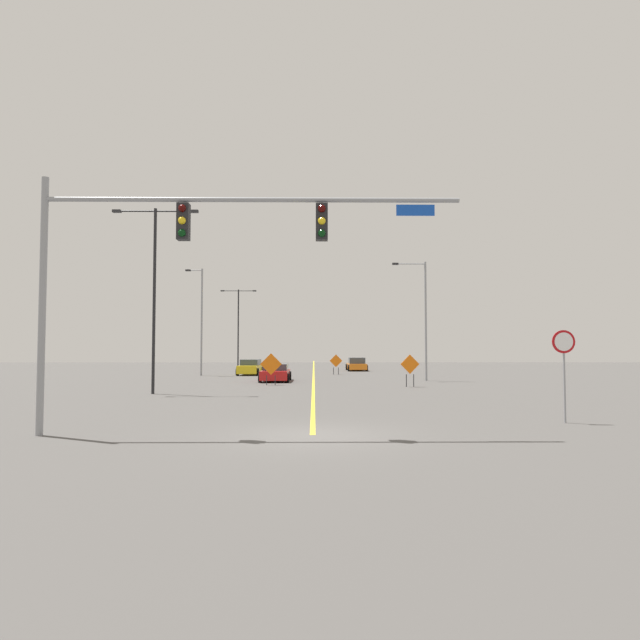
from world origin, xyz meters
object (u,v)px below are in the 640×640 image
Objects in this scene: car_yellow_near at (250,367)px; car_orange_far at (357,365)px; traffic_signal_assembly at (181,245)px; stop_sign at (564,358)px; car_red_distant at (276,373)px; street_lamp_far_right at (154,284)px; construction_sign_right_shoulder at (336,362)px; street_lamp_far_left at (238,321)px; construction_sign_left_shoulder at (410,366)px; construction_sign_median_near at (271,365)px; street_lamp_near_left at (423,314)px; street_lamp_mid_right at (201,317)px.

car_yellow_near is 0.99× the size of car_orange_far.
traffic_signal_assembly is 3.95× the size of stop_sign.
car_red_distant is 18.46m from car_orange_far.
stop_sign is at bearing -33.68° from street_lamp_far_right.
street_lamp_far_right is at bearing 109.13° from traffic_signal_assembly.
car_orange_far is (7.14, 17.02, 0.01)m from car_red_distant.
stop_sign is at bearing -78.61° from construction_sign_right_shoulder.
car_orange_far is (12.84, 27.51, -5.17)m from street_lamp_far_right.
street_lamp_far_right is (0.62, -36.62, 0.30)m from street_lamp_far_left.
construction_sign_left_shoulder is 8.87m from construction_sign_median_near.
street_lamp_near_left is at bearing 90.56° from stop_sign.
street_lamp_far_right is 15.83m from construction_sign_left_shoulder.
street_lamp_far_right reaches higher than construction_sign_median_near.
car_orange_far is at bearing 64.98° from street_lamp_far_right.
stop_sign is 1.70× the size of construction_sign_right_shoulder.
street_lamp_far_left reaches higher than traffic_signal_assembly.
car_yellow_near is (-7.55, -0.48, -0.47)m from construction_sign_right_shoulder.
street_lamp_near_left is at bearing -22.04° from street_lamp_mid_right.
street_lamp_far_right reaches higher than street_lamp_mid_right.
car_red_distant is (1.03, 23.95, -4.79)m from traffic_signal_assembly.
street_lamp_near_left is (11.76, 24.33, -0.56)m from traffic_signal_assembly.
street_lamp_far_right reaches higher than car_yellow_near.
stop_sign is 0.69× the size of car_red_distant.
construction_sign_right_shoulder reaches higher than car_orange_far.
street_lamp_mid_right is 20.80m from construction_sign_left_shoulder.
traffic_signal_assembly is 14.25m from street_lamp_far_right.
construction_sign_median_near is at bearing -108.86° from car_orange_far.
street_lamp_mid_right is 4.60× the size of construction_sign_left_shoulder.
street_lamp_far_left is 36.62m from street_lamp_far_right.
traffic_signal_assembly is 33.20m from car_yellow_near.
car_yellow_near is at bearing 81.57° from street_lamp_far_right.
car_orange_far is (-3.80, 38.60, -1.51)m from stop_sign.
construction_sign_median_near is (-10.75, -4.33, -3.55)m from street_lamp_near_left.
street_lamp_near_left is 4.88× the size of construction_sign_right_shoulder.
traffic_signal_assembly is 34.04m from construction_sign_right_shoulder.
street_lamp_mid_right is at bearing 157.96° from street_lamp_near_left.
street_lamp_far_left is at bearing 123.31° from construction_sign_right_shoulder.
traffic_signal_assembly reaches higher than car_orange_far.
stop_sign is 16.12m from construction_sign_left_shoulder.
construction_sign_left_shoulder is 0.48× the size of car_yellow_near.
street_lamp_mid_right is (-1.27, 18.03, -0.80)m from street_lamp_far_right.
street_lamp_far_left is 2.24× the size of car_yellow_near.
street_lamp_mid_right is at bearing 121.16° from construction_sign_median_near.
traffic_signal_assembly is 1.37× the size of street_lamp_near_left.
construction_sign_median_near is at bearing -77.63° from car_yellow_near.
construction_sign_left_shoulder is 0.97× the size of construction_sign_median_near.
car_orange_far is at bearing 102.17° from street_lamp_near_left.
street_lamp_far_left is at bearing 109.89° from stop_sign.
construction_sign_left_shoulder is at bearing -108.78° from street_lamp_near_left.
construction_sign_left_shoulder is (3.97, -14.98, 0.16)m from construction_sign_right_shoulder.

